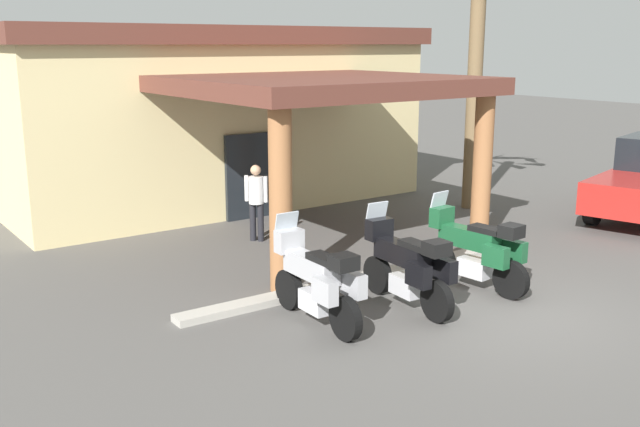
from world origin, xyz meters
The scene contains 8 objects.
ground_plane centered at (0.00, 0.00, 0.00)m, with size 80.00×80.00×0.00m, color #514F4C.
motel_building centered at (-0.05, 11.27, 2.36)m, with size 11.32×12.70×4.63m.
motorcycle_silver centered at (-2.82, 1.30, 0.70)m, with size 0.70×2.21×1.61m.
motorcycle_black centered at (-1.20, 1.07, 0.70)m, with size 0.72×2.21×1.61m.
motorcycle_green centered at (0.43, 1.11, 0.70)m, with size 0.76×2.21×1.61m.
pedestrian centered at (-1.16, 6.02, 0.97)m, with size 0.37×0.43×1.68m.
palm_tree_near_portico centered at (5.12, 5.73, 5.03)m, with size 2.66×2.66×6.83m.
curb_strip centered at (-1.20, 2.49, 0.06)m, with size 6.88×0.36×0.12m, color #ADA89E.
Camera 1 is at (-8.72, -7.27, 4.21)m, focal length 40.43 mm.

